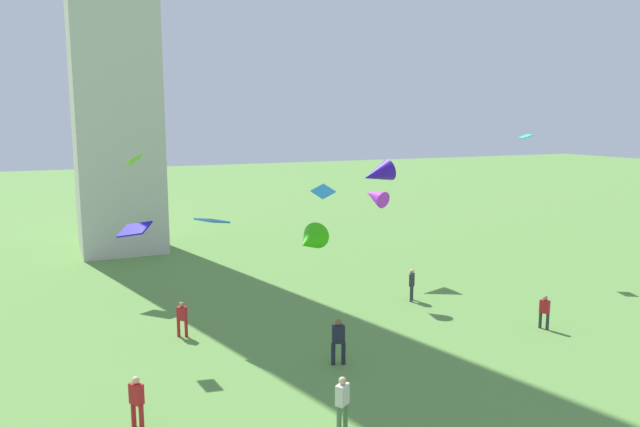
{
  "coord_description": "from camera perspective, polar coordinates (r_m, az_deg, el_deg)",
  "views": [
    {
      "loc": [
        -13.26,
        -4.88,
        9.5
      ],
      "look_at": [
        -1.93,
        19.69,
        5.27
      ],
      "focal_mm": 33.81,
      "sensor_mm": 36.0,
      "label": 1
    }
  ],
  "objects": [
    {
      "name": "kite_flying_5",
      "position": [
        39.53,
        18.87,
        6.92
      ],
      "size": [
        0.9,
        1.08,
        0.26
      ],
      "rotation": [
        0.0,
        0.0,
        1.22
      ],
      "color": "#2CCC9F"
    },
    {
      "name": "kite_flying_6",
      "position": [
        26.7,
        -10.2,
        -0.67
      ],
      "size": [
        1.38,
        1.65,
        0.27
      ],
      "rotation": [
        0.0,
        0.0,
        1.9
      ],
      "color": "#277CC3"
    },
    {
      "name": "person_0",
      "position": [
        27.56,
        -12.93,
        -9.53
      ],
      "size": [
        0.48,
        0.42,
        1.59
      ],
      "rotation": [
        0.0,
        0.0,
        2.58
      ],
      "color": "red",
      "rests_on": "ground_plane"
    },
    {
      "name": "kite_flying_1",
      "position": [
        27.24,
        0.29,
        2.11
      ],
      "size": [
        0.82,
        1.04,
        0.59
      ],
      "rotation": [
        0.0,
        0.0,
        4.84
      ],
      "color": "#2FA7E2"
    },
    {
      "name": "kite_flying_0",
      "position": [
        20.3,
        -1.0,
        -2.56
      ],
      "size": [
        1.64,
        1.64,
        1.04
      ],
      "rotation": [
        0.0,
        0.0,
        5.49
      ],
      "color": "#2CBE09"
    },
    {
      "name": "kite_flying_8",
      "position": [
        36.66,
        5.42,
        3.74
      ],
      "size": [
        2.22,
        1.48,
        1.74
      ],
      "rotation": [
        0.0,
        0.0,
        4.78
      ],
      "color": "#3412B9"
    },
    {
      "name": "kite_flying_4",
      "position": [
        32.23,
        5.24,
        1.64
      ],
      "size": [
        1.24,
        1.63,
        1.18
      ],
      "rotation": [
        0.0,
        0.0,
        3.38
      ],
      "color": "#C42DF0"
    },
    {
      "name": "person_5",
      "position": [
        23.96,
        1.75,
        -11.78
      ],
      "size": [
        0.55,
        0.41,
        1.85
      ],
      "rotation": [
        0.0,
        0.0,
        5.98
      ],
      "color": "#1E2333",
      "rests_on": "ground_plane"
    },
    {
      "name": "person_2",
      "position": [
        29.66,
        20.48,
        -8.55
      ],
      "size": [
        0.35,
        0.47,
        1.58
      ],
      "rotation": [
        0.0,
        0.0,
        1.88
      ],
      "color": "#2D3338",
      "rests_on": "ground_plane"
    },
    {
      "name": "kite_flying_7",
      "position": [
        26.76,
        -17.19,
        4.85
      ],
      "size": [
        0.62,
        1.01,
        0.62
      ],
      "rotation": [
        0.0,
        0.0,
        4.76
      ],
      "color": "#76D723"
    },
    {
      "name": "person_4",
      "position": [
        32.34,
        8.68,
        -6.51
      ],
      "size": [
        0.48,
        0.51,
        1.72
      ],
      "rotation": [
        0.0,
        0.0,
        4.04
      ],
      "color": "#2D3338",
      "rests_on": "ground_plane"
    },
    {
      "name": "kite_flying_2",
      "position": [
        32.98,
        -17.15,
        -1.44
      ],
      "size": [
        1.85,
        1.95,
        0.84
      ],
      "rotation": [
        0.0,
        0.0,
        2.36
      ],
      "color": "#160CCD"
    },
    {
      "name": "person_3",
      "position": [
        20.25,
        -16.96,
        -16.45
      ],
      "size": [
        0.44,
        0.51,
        1.7
      ],
      "rotation": [
        0.0,
        0.0,
        2.1
      ],
      "color": "red",
      "rests_on": "ground_plane"
    },
    {
      "name": "person_1",
      "position": [
        19.37,
        2.13,
        -17.22
      ],
      "size": [
        0.52,
        0.46,
        1.73
      ],
      "rotation": [
        0.0,
        0.0,
        3.71
      ],
      "color": "#51754C",
      "rests_on": "ground_plane"
    }
  ]
}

